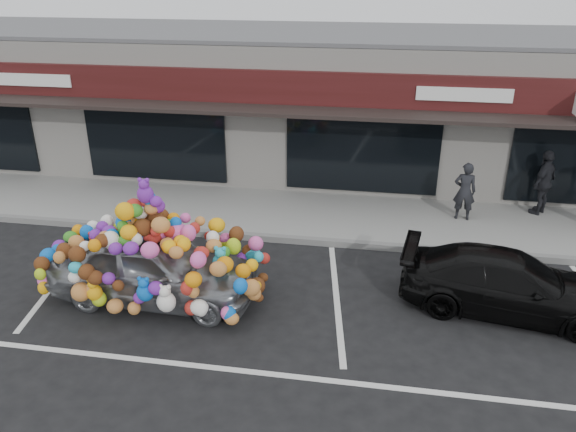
% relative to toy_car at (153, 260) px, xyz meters
% --- Properties ---
extents(ground, '(90.00, 90.00, 0.00)m').
position_rel_toy_car_xyz_m(ground, '(0.79, 0.39, -0.87)').
color(ground, black).
rests_on(ground, ground).
extents(shop_building, '(24.00, 7.20, 4.31)m').
position_rel_toy_car_xyz_m(shop_building, '(0.79, 8.83, 1.30)').
color(shop_building, white).
rests_on(shop_building, ground).
extents(sidewalk, '(26.00, 3.00, 0.15)m').
position_rel_toy_car_xyz_m(sidewalk, '(0.79, 4.39, -0.79)').
color(sidewalk, gray).
rests_on(sidewalk, ground).
extents(kerb, '(26.00, 0.18, 0.16)m').
position_rel_toy_car_xyz_m(kerb, '(0.79, 2.89, -0.79)').
color(kerb, slate).
rests_on(kerb, ground).
extents(parking_stripe_left, '(0.73, 4.37, 0.01)m').
position_rel_toy_car_xyz_m(parking_stripe_left, '(-2.41, 0.59, -0.86)').
color(parking_stripe_left, silver).
rests_on(parking_stripe_left, ground).
extents(parking_stripe_mid, '(0.73, 4.37, 0.01)m').
position_rel_toy_car_xyz_m(parking_stripe_mid, '(3.59, 0.59, -0.86)').
color(parking_stripe_mid, silver).
rests_on(parking_stripe_mid, ground).
extents(lane_line, '(14.00, 0.12, 0.01)m').
position_rel_toy_car_xyz_m(lane_line, '(2.79, -1.91, -0.86)').
color(lane_line, silver).
rests_on(lane_line, ground).
extents(toy_car, '(2.99, 4.43, 2.56)m').
position_rel_toy_car_xyz_m(toy_car, '(0.00, 0.00, 0.00)').
color(toy_car, '#989DA2').
rests_on(toy_car, ground).
extents(black_sedan, '(2.23, 4.26, 1.18)m').
position_rel_toy_car_xyz_m(black_sedan, '(6.86, 0.72, -0.28)').
color(black_sedan, black).
rests_on(black_sedan, ground).
extents(pedestrian_a, '(0.58, 0.40, 1.52)m').
position_rel_toy_car_xyz_m(pedestrian_a, '(6.47, 4.68, 0.04)').
color(pedestrian_a, '#222227').
rests_on(pedestrian_a, sidewalk).
extents(pedestrian_c, '(1.05, 0.97, 1.73)m').
position_rel_toy_car_xyz_m(pedestrian_c, '(8.53, 5.39, 0.15)').
color(pedestrian_c, '#28252B').
rests_on(pedestrian_c, sidewalk).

